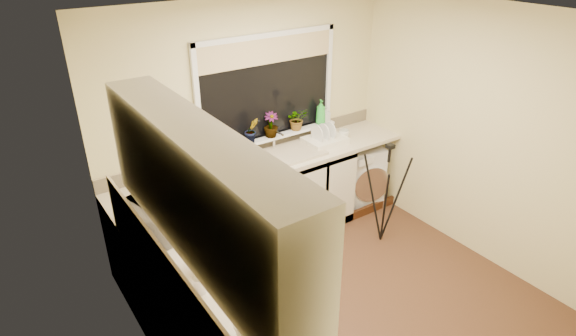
{
  "coord_description": "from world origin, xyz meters",
  "views": [
    {
      "loc": [
        -2.25,
        -2.42,
        2.98
      ],
      "look_at": [
        -0.19,
        0.55,
        1.15
      ],
      "focal_mm": 29.54,
      "sensor_mm": 36.0,
      "label": 1
    }
  ],
  "objects_px": {
    "cup_back": "(344,134)",
    "plant_a": "(223,138)",
    "kettle": "(208,256)",
    "dish_rack": "(325,140)",
    "plant_c": "(271,125)",
    "soap_bottle_clear": "(326,115)",
    "washing_machine": "(356,174)",
    "steel_jar": "(200,285)",
    "cup_left": "(243,331)",
    "laptop": "(215,173)",
    "plant_d": "(297,119)",
    "plant_b": "(252,130)",
    "tripod": "(385,194)",
    "soap_bottle_green": "(321,112)",
    "microwave": "(164,215)"
  },
  "relations": [
    {
      "from": "cup_back",
      "to": "plant_a",
      "type": "bearing_deg",
      "value": 170.96
    },
    {
      "from": "kettle",
      "to": "dish_rack",
      "type": "xyz_separation_m",
      "value": [
        1.98,
        1.21,
        -0.07
      ]
    },
    {
      "from": "plant_c",
      "to": "soap_bottle_clear",
      "type": "relative_size",
      "value": 1.52
    },
    {
      "from": "washing_machine",
      "to": "steel_jar",
      "type": "relative_size",
      "value": 6.49
    },
    {
      "from": "plant_a",
      "to": "cup_left",
      "type": "relative_size",
      "value": 1.98
    },
    {
      "from": "laptop",
      "to": "plant_d",
      "type": "height_order",
      "value": "plant_d"
    },
    {
      "from": "laptop",
      "to": "plant_c",
      "type": "relative_size",
      "value": 1.6
    },
    {
      "from": "laptop",
      "to": "plant_b",
      "type": "xyz_separation_m",
      "value": [
        0.55,
        0.25,
        0.21
      ]
    },
    {
      "from": "plant_c",
      "to": "cup_left",
      "type": "distance_m",
      "value": 2.58
    },
    {
      "from": "tripod",
      "to": "cup_left",
      "type": "xyz_separation_m",
      "value": [
        -2.29,
        -1.12,
        0.39
      ]
    },
    {
      "from": "plant_a",
      "to": "soap_bottle_green",
      "type": "height_order",
      "value": "soap_bottle_green"
    },
    {
      "from": "washing_machine",
      "to": "plant_c",
      "type": "relative_size",
      "value": 2.84
    },
    {
      "from": "plant_c",
      "to": "soap_bottle_green",
      "type": "xyz_separation_m",
      "value": [
        0.65,
        -0.0,
        0.01
      ]
    },
    {
      "from": "washing_machine",
      "to": "microwave",
      "type": "relative_size",
      "value": 1.52
    },
    {
      "from": "tripod",
      "to": "plant_a",
      "type": "bearing_deg",
      "value": 157.87
    },
    {
      "from": "laptop",
      "to": "kettle",
      "type": "relative_size",
      "value": 2.07
    },
    {
      "from": "plant_b",
      "to": "soap_bottle_clear",
      "type": "distance_m",
      "value": 0.97
    },
    {
      "from": "steel_jar",
      "to": "tripod",
      "type": "bearing_deg",
      "value": 15.17
    },
    {
      "from": "washing_machine",
      "to": "soap_bottle_green",
      "type": "xyz_separation_m",
      "value": [
        -0.43,
        0.18,
        0.82
      ]
    },
    {
      "from": "plant_b",
      "to": "cup_left",
      "type": "distance_m",
      "value": 2.43
    },
    {
      "from": "tripod",
      "to": "microwave",
      "type": "xyz_separation_m",
      "value": [
        -2.25,
        0.17,
        0.48
      ]
    },
    {
      "from": "washing_machine",
      "to": "soap_bottle_clear",
      "type": "relative_size",
      "value": 4.32
    },
    {
      "from": "dish_rack",
      "to": "soap_bottle_clear",
      "type": "height_order",
      "value": "soap_bottle_clear"
    },
    {
      "from": "cup_back",
      "to": "washing_machine",
      "type": "bearing_deg",
      "value": 2.81
    },
    {
      "from": "plant_a",
      "to": "soap_bottle_green",
      "type": "relative_size",
      "value": 0.8
    },
    {
      "from": "plant_b",
      "to": "steel_jar",
      "type": "bearing_deg",
      "value": -130.19
    },
    {
      "from": "dish_rack",
      "to": "plant_b",
      "type": "height_order",
      "value": "plant_b"
    },
    {
      "from": "soap_bottle_green",
      "to": "cup_left",
      "type": "bearing_deg",
      "value": -136.4
    },
    {
      "from": "plant_c",
      "to": "cup_back",
      "type": "distance_m",
      "value": 0.89
    },
    {
      "from": "cup_back",
      "to": "plant_b",
      "type": "bearing_deg",
      "value": 170.41
    },
    {
      "from": "microwave",
      "to": "cup_back",
      "type": "xyz_separation_m",
      "value": [
        2.31,
        0.58,
        -0.09
      ]
    },
    {
      "from": "plant_a",
      "to": "microwave",
      "type": "bearing_deg",
      "value": -139.4
    },
    {
      "from": "washing_machine",
      "to": "dish_rack",
      "type": "xyz_separation_m",
      "value": [
        -0.5,
        -0.0,
        0.56
      ]
    },
    {
      "from": "plant_b",
      "to": "dish_rack",
      "type": "bearing_deg",
      "value": -11.97
    },
    {
      "from": "tripod",
      "to": "plant_c",
      "type": "relative_size",
      "value": 4.26
    },
    {
      "from": "plant_b",
      "to": "microwave",
      "type": "bearing_deg",
      "value": -148.33
    },
    {
      "from": "kettle",
      "to": "tripod",
      "type": "height_order",
      "value": "tripod"
    },
    {
      "from": "washing_machine",
      "to": "plant_d",
      "type": "height_order",
      "value": "plant_d"
    },
    {
      "from": "soap_bottle_clear",
      "to": "cup_left",
      "type": "distance_m",
      "value": 3.07
    },
    {
      "from": "washing_machine",
      "to": "steel_jar",
      "type": "distance_m",
      "value": 3.03
    },
    {
      "from": "washing_machine",
      "to": "cup_left",
      "type": "relative_size",
      "value": 6.75
    },
    {
      "from": "plant_b",
      "to": "soap_bottle_clear",
      "type": "xyz_separation_m",
      "value": [
        0.97,
        0.02,
        -0.05
      ]
    },
    {
      "from": "washing_machine",
      "to": "plant_a",
      "type": "bearing_deg",
      "value": -169.49
    },
    {
      "from": "laptop",
      "to": "microwave",
      "type": "bearing_deg",
      "value": -130.62
    },
    {
      "from": "washing_machine",
      "to": "soap_bottle_clear",
      "type": "xyz_separation_m",
      "value": [
        -0.34,
        0.19,
        0.76
      ]
    },
    {
      "from": "washing_machine",
      "to": "microwave",
      "type": "distance_m",
      "value": 2.7
    },
    {
      "from": "tripod",
      "to": "plant_c",
      "type": "xyz_separation_m",
      "value": [
        -0.77,
        0.95,
        0.62
      ]
    },
    {
      "from": "steel_jar",
      "to": "microwave",
      "type": "distance_m",
      "value": 0.81
    },
    {
      "from": "plant_a",
      "to": "tripod",
      "type": "bearing_deg",
      "value": -36.46
    },
    {
      "from": "steel_jar",
      "to": "washing_machine",
      "type": "bearing_deg",
      "value": 27.87
    }
  ]
}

